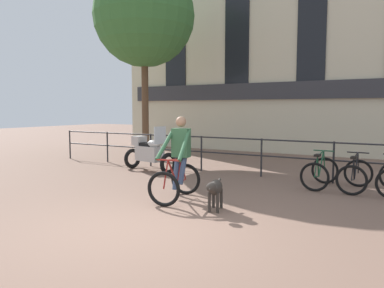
# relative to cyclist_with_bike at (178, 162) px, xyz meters

# --- Properties ---
(ground_plane) EXTENTS (60.00, 60.00, 0.00)m
(ground_plane) POSITION_rel_cyclist_with_bike_xyz_m (0.61, -1.91, -0.76)
(ground_plane) COLOR #7A5B4C
(canal_railing) EXTENTS (15.05, 0.05, 1.05)m
(canal_railing) POSITION_rel_cyclist_with_bike_xyz_m (0.61, 3.29, -0.05)
(canal_railing) COLOR #232326
(canal_railing) RESTS_ON ground_plane
(building_facade) EXTENTS (18.00, 0.72, 9.35)m
(building_facade) POSITION_rel_cyclist_with_bike_xyz_m (0.61, 9.08, 3.89)
(building_facade) COLOR beige
(building_facade) RESTS_ON ground_plane
(cyclist_with_bike) EXTENTS (0.86, 1.26, 1.70)m
(cyclist_with_bike) POSITION_rel_cyclist_with_bike_xyz_m (0.00, 0.00, 0.00)
(cyclist_with_bike) COLOR black
(cyclist_with_bike) RESTS_ON ground_plane
(dog) EXTENTS (0.35, 0.87, 0.59)m
(dog) POSITION_rel_cyclist_with_bike_xyz_m (1.09, -0.46, -0.35)
(dog) COLOR #332D28
(dog) RESTS_ON ground_plane
(parked_motorcycle) EXTENTS (1.82, 0.96, 1.35)m
(parked_motorcycle) POSITION_rel_cyclist_with_bike_xyz_m (-2.59, 2.47, -0.20)
(parked_motorcycle) COLOR black
(parked_motorcycle) RESTS_ON ground_plane
(parked_bicycle_near_lamp) EXTENTS (0.68, 1.12, 0.86)m
(parked_bicycle_near_lamp) POSITION_rel_cyclist_with_bike_xyz_m (2.30, 2.63, -0.41)
(parked_bicycle_near_lamp) COLOR black
(parked_bicycle_near_lamp) RESTS_ON ground_plane
(parked_bicycle_mid_left) EXTENTS (0.68, 1.12, 0.86)m
(parked_bicycle_mid_left) POSITION_rel_cyclist_with_bike_xyz_m (3.07, 2.63, -0.41)
(parked_bicycle_mid_left) COLOR black
(parked_bicycle_mid_left) RESTS_ON ground_plane
(tree_canalside_left) EXTENTS (3.78, 3.78, 7.22)m
(tree_canalside_left) POSITION_rel_cyclist_with_bike_xyz_m (-4.71, 5.08, 4.54)
(tree_canalside_left) COLOR brown
(tree_canalside_left) RESTS_ON ground_plane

